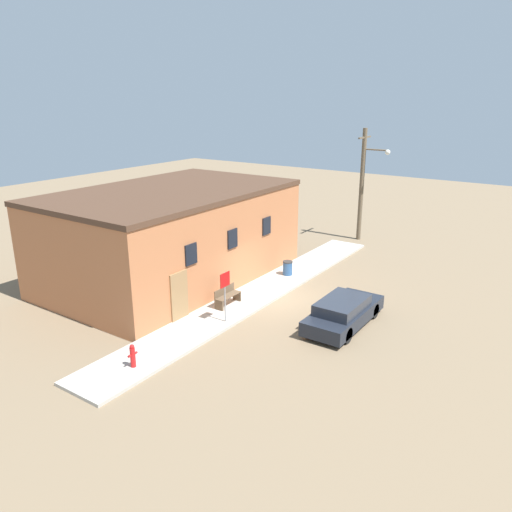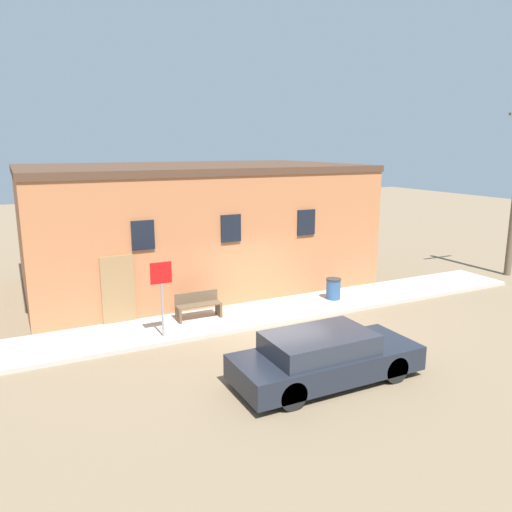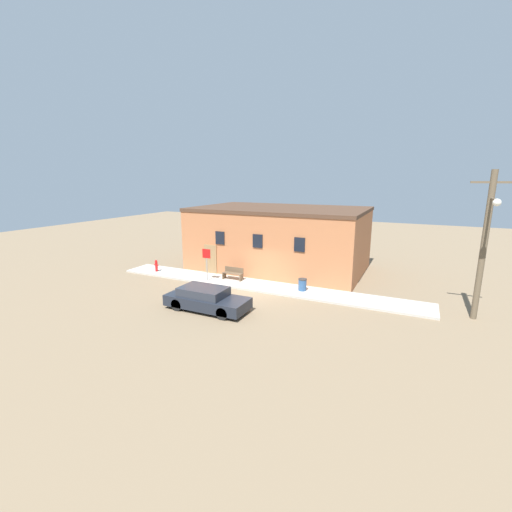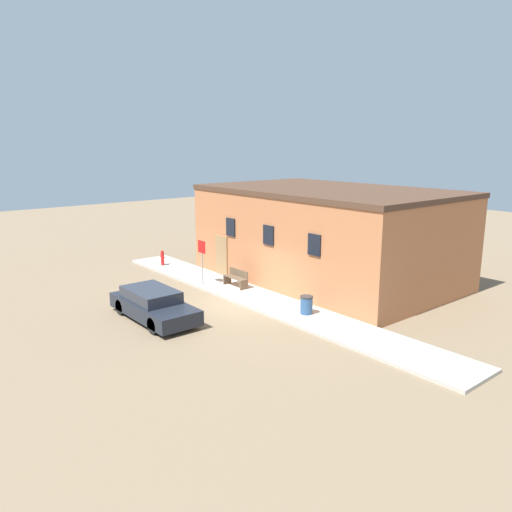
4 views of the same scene
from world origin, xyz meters
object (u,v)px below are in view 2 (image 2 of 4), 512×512
parked_car (325,357)px  bench (198,306)px  stop_sign (161,286)px  trash_bin (333,289)px

parked_car → bench: bearing=103.8°
stop_sign → parked_car: stop_sign is taller
trash_bin → parked_car: bearing=-127.1°
bench → parked_car: parked_car is taller
stop_sign → parked_car: 4.99m
stop_sign → trash_bin: bearing=7.2°
bench → parked_car: (1.25, -5.09, 0.05)m
bench → parked_car: bearing=-76.2°
stop_sign → trash_bin: size_ratio=2.92×
trash_bin → parked_car: parked_car is taller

